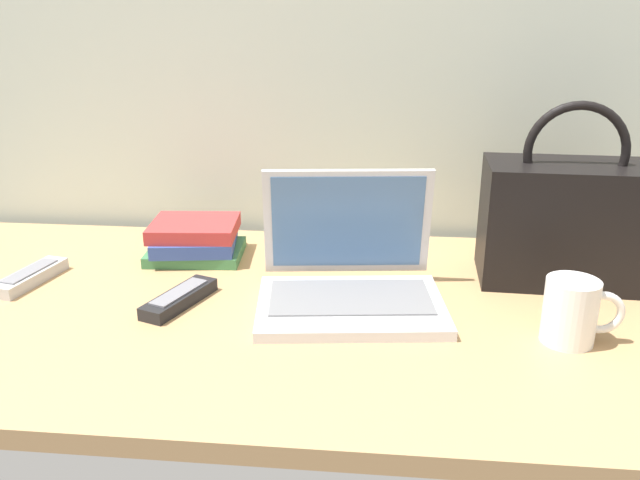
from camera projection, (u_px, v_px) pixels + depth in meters
The scene contains 7 objects.
desk at pixel (289, 313), 1.12m from camera, with size 1.60×0.76×0.03m.
laptop at pixel (349, 276), 1.11m from camera, with size 0.33×0.29×0.22m.
coffee_mug at pixel (572, 311), 0.97m from camera, with size 0.12×0.08×0.10m.
remote_control_near at pixel (179, 298), 1.11m from camera, with size 0.10×0.17×0.02m.
remote_control_far at pixel (30, 277), 1.20m from camera, with size 0.08×0.17×0.02m.
handbag at pixel (567, 220), 1.18m from camera, with size 0.31×0.17×0.33m.
book_stack at pixel (195, 240), 1.31m from camera, with size 0.20×0.17×0.08m.
Camera 1 is at (0.15, -1.00, 0.51)m, focal length 36.49 mm.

